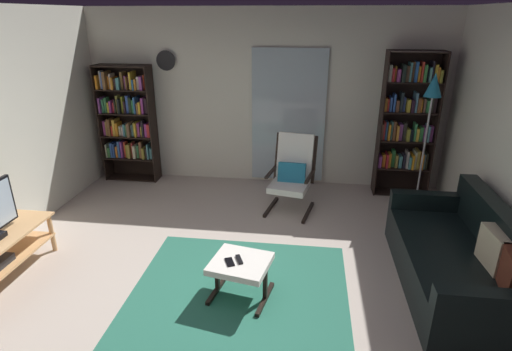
% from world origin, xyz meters
% --- Properties ---
extents(ground_plane, '(7.02, 7.02, 0.00)m').
position_xyz_m(ground_plane, '(0.00, 0.00, 0.00)').
color(ground_plane, '#C0B1A4').
extents(wall_back, '(5.60, 0.06, 2.60)m').
position_xyz_m(wall_back, '(0.00, 2.90, 1.30)').
color(wall_back, silver).
rests_on(wall_back, ground).
extents(glass_door_panel, '(1.10, 0.01, 2.00)m').
position_xyz_m(glass_door_panel, '(0.37, 2.83, 1.05)').
color(glass_door_panel, silver).
extents(area_rug, '(2.06, 1.81, 0.01)m').
position_xyz_m(area_rug, '(0.10, 0.01, 0.00)').
color(area_rug, '#2B6D58').
rests_on(area_rug, ground).
extents(bookshelf_near_tv, '(0.83, 0.30, 1.80)m').
position_xyz_m(bookshelf_near_tv, '(-2.10, 2.68, 0.97)').
color(bookshelf_near_tv, black).
rests_on(bookshelf_near_tv, ground).
extents(bookshelf_near_sofa, '(0.76, 0.30, 2.05)m').
position_xyz_m(bookshelf_near_sofa, '(2.06, 2.64, 1.09)').
color(bookshelf_near_sofa, black).
rests_on(bookshelf_near_sofa, ground).
extents(leather_sofa, '(0.91, 1.93, 0.82)m').
position_xyz_m(leather_sofa, '(2.19, 0.35, 0.30)').
color(leather_sofa, black).
rests_on(leather_sofa, ground).
extents(lounge_armchair, '(0.68, 0.75, 1.02)m').
position_xyz_m(lounge_armchair, '(0.50, 1.90, 0.53)').
color(lounge_armchair, black).
rests_on(lounge_armchair, ground).
extents(ottoman, '(0.60, 0.57, 0.39)m').
position_xyz_m(ottoman, '(0.12, -0.05, 0.32)').
color(ottoman, white).
rests_on(ottoman, ground).
extents(tv_remote, '(0.09, 0.15, 0.02)m').
position_xyz_m(tv_remote, '(0.11, -0.05, 0.40)').
color(tv_remote, black).
rests_on(tv_remote, ottoman).
extents(cell_phone, '(0.12, 0.16, 0.01)m').
position_xyz_m(cell_phone, '(0.03, -0.09, 0.39)').
color(cell_phone, black).
rests_on(cell_phone, ottoman).
extents(floor_lamp_by_shelf, '(0.22, 0.22, 1.82)m').
position_xyz_m(floor_lamp_by_shelf, '(2.20, 2.15, 1.52)').
color(floor_lamp_by_shelf, '#A5A5AD').
rests_on(floor_lamp_by_shelf, ground).
extents(wall_clock, '(0.29, 0.03, 0.29)m').
position_xyz_m(wall_clock, '(-1.46, 2.82, 1.85)').
color(wall_clock, silver).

